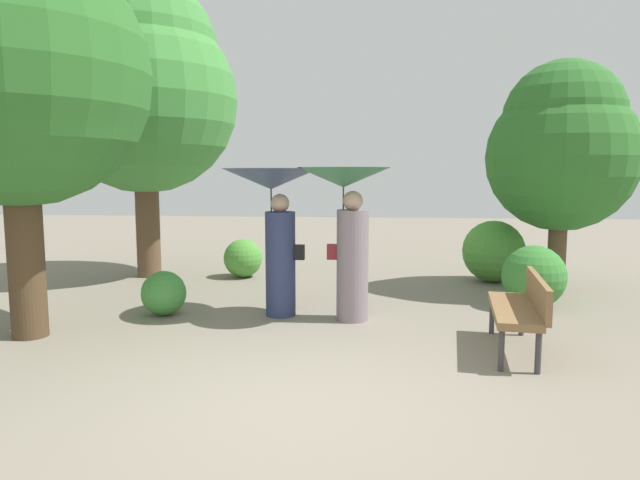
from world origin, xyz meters
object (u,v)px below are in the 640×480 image
person_right (347,213)px  park_bench (522,306)px  tree_near_right (562,145)px  tree_near_left (13,50)px  tree_mid_left (143,84)px  person_left (274,207)px

person_right → park_bench: (1.94, -1.19, -0.91)m
park_bench → tree_near_right: size_ratio=0.42×
tree_near_left → park_bench: bearing=-0.5°
park_bench → tree_mid_left: 7.66m
park_bench → tree_mid_left: tree_mid_left is taller
person_right → tree_near_left: bearing=113.0°
park_bench → tree_near_left: size_ratio=0.31×
person_left → tree_near_left: bearing=121.2°
park_bench → tree_near_left: bearing=-82.8°
person_left → tree_mid_left: size_ratio=0.36×
tree_mid_left → person_left: bearing=-43.0°
tree_near_left → tree_near_right: (7.04, 3.34, -0.93)m
person_right → person_left: bearing=87.3°
person_left → person_right: (0.98, -0.15, -0.06)m
tree_near_left → person_right: bearing=17.1°
person_right → park_bench: person_right is taller
person_left → tree_mid_left: tree_mid_left is taller
park_bench → tree_mid_left: size_ratio=0.28×
tree_near_right → tree_mid_left: size_ratio=0.68×
tree_near_left → tree_near_right: tree_near_left is taller
park_bench → tree_near_left: 6.29m
person_right → tree_near_left: tree_near_left is taller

